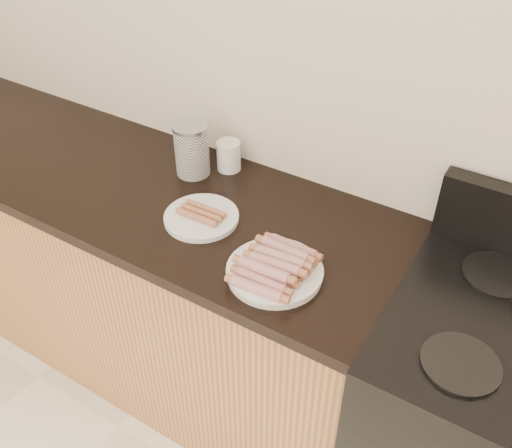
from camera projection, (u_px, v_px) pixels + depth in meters
The scene contains 11 objects.
wall_back at pixel (327, 67), 1.62m from camera, with size 4.00×0.04×2.60m, color silver.
cabinet_base at pixel (115, 266), 2.25m from camera, with size 2.20×0.59×0.86m, color #B48246.
counter_slab at pixel (95, 171), 1.97m from camera, with size 2.20×0.62×0.04m, color black.
burner_near_left at pixel (460, 364), 1.29m from camera, with size 0.18×0.18×0.01m, color black.
burner_far_left at pixel (497, 275), 1.51m from camera, with size 0.18×0.18×0.01m, color black.
main_plate at pixel (275, 273), 1.53m from camera, with size 0.26×0.26×0.02m, color silver.
side_plate at pixel (201, 217), 1.72m from camera, with size 0.23×0.23×0.02m, color white.
hotdog_pile at pixel (275, 264), 1.51m from camera, with size 0.14×0.22×0.06m.
plain_sausages at pixel (201, 213), 1.71m from camera, with size 0.13×0.07×0.02m.
canister at pixel (192, 149), 1.87m from camera, with size 0.12×0.12×0.18m.
mug at pixel (229, 156), 1.91m from camera, with size 0.08×0.08×0.10m, color white.
Camera 1 is at (0.64, 0.58, 1.97)m, focal length 40.00 mm.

